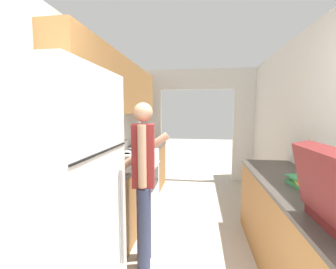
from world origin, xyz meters
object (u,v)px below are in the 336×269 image
(person, at_px, (144,179))
(knife, at_px, (150,145))
(book_stack, at_px, (306,183))
(refrigerator, at_px, (51,210))
(range_oven, at_px, (137,178))

(person, bearing_deg, knife, 1.91)
(book_stack, bearing_deg, refrigerator, -158.13)
(refrigerator, distance_m, book_stack, 2.04)
(refrigerator, relative_size, range_oven, 1.76)
(person, xyz_separation_m, book_stack, (1.47, -0.07, 0.05))
(refrigerator, distance_m, range_oven, 2.30)
(refrigerator, relative_size, person, 1.11)
(range_oven, height_order, person, person)
(range_oven, distance_m, knife, 0.83)
(refrigerator, height_order, person, refrigerator)
(person, bearing_deg, range_oven, 9.96)
(book_stack, xyz_separation_m, knife, (-1.88, 2.18, -0.03))
(book_stack, distance_m, knife, 2.88)
(book_stack, bearing_deg, knife, 130.66)
(knife, bearing_deg, person, -33.95)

